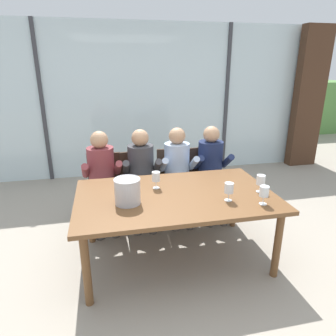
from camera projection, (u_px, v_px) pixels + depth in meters
ground at (158, 213)px, 4.08m from camera, size 14.00×14.00×0.00m
window_glass_panel at (140, 102)px, 5.23m from camera, size 7.12×0.03×2.60m
window_mullion_left at (42, 104)px, 4.90m from camera, size 0.06×0.06×2.60m
window_mullion_right at (226, 100)px, 5.53m from camera, size 0.06×0.06×2.60m
hillside_vineyard at (126, 109)px, 8.45m from camera, size 13.12×2.40×1.45m
curtain_heavy_drape at (309, 99)px, 5.70m from camera, size 0.56×0.20×2.60m
dining_table at (175, 200)px, 2.95m from camera, size 1.92×1.17×0.72m
chair_near_curtain at (105, 183)px, 3.80m from camera, size 0.48×0.48×0.86m
chair_left_of_center at (138, 180)px, 3.87m from camera, size 0.48×0.48×0.86m
chair_center at (173, 178)px, 3.97m from camera, size 0.49×0.49×0.86m
chair_right_of_center at (206, 175)px, 4.06m from camera, size 0.47×0.47×0.86m
person_maroon_top at (102, 174)px, 3.59m from camera, size 0.48×0.62×1.18m
person_charcoal_jacket at (142, 171)px, 3.69m from camera, size 0.47×0.62×1.18m
person_pale_blue_shirt at (178, 169)px, 3.78m from camera, size 0.47×0.62×1.18m
person_navy_polo at (212, 166)px, 3.87m from camera, size 0.48×0.62×1.18m
ice_bucket_primary at (127, 191)px, 2.69m from camera, size 0.24×0.24×0.24m
wine_glass_by_left_taster at (156, 177)px, 3.03m from camera, size 0.08×0.08×0.17m
wine_glass_near_bucket at (229, 189)px, 2.75m from camera, size 0.08×0.08×0.17m
wine_glass_center_pour at (261, 181)px, 2.94m from camera, size 0.08×0.08×0.17m
wine_glass_by_right_taster at (264, 192)px, 2.67m from camera, size 0.08×0.08×0.17m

